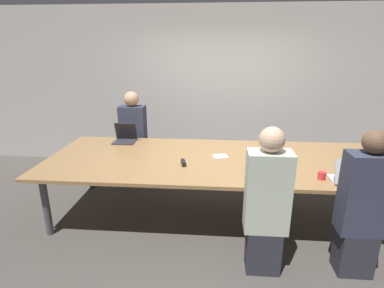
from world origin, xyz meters
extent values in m
plane|color=#4C4742|center=(0.00, 0.00, 0.00)|extent=(24.00, 24.00, 0.00)
cube|color=#BCB7B2|center=(0.00, 1.91, 1.40)|extent=(12.00, 0.06, 2.80)
cube|color=#9E7547|center=(0.00, 0.00, 0.75)|extent=(4.32, 1.60, 0.04)
cylinder|color=#4C4C51|center=(-1.98, -0.62, 0.37)|extent=(0.08, 0.08, 0.73)
cylinder|color=#4C4C51|center=(-1.98, 0.62, 0.37)|extent=(0.08, 0.08, 0.73)
cylinder|color=#4C4C51|center=(1.98, 0.62, 0.37)|extent=(0.08, 0.08, 0.73)
cube|color=silver|center=(1.30, -0.56, 0.78)|extent=(0.34, 0.25, 0.02)
cube|color=silver|center=(1.30, -0.65, 0.92)|extent=(0.35, 0.09, 0.25)
cube|color=black|center=(1.30, -0.64, 0.91)|extent=(0.34, 0.08, 0.24)
cube|color=#2D2D38|center=(1.29, -0.97, 0.23)|extent=(0.32, 0.24, 0.45)
cube|color=#33384C|center=(1.29, -0.97, 0.84)|extent=(0.40, 0.24, 0.77)
sphere|color=brown|center=(1.29, -0.97, 1.33)|extent=(0.21, 0.21, 0.21)
cylinder|color=red|center=(1.05, -0.53, 0.81)|extent=(0.08, 0.08, 0.08)
cube|color=#333338|center=(-1.39, 0.56, 0.78)|extent=(0.31, 0.26, 0.02)
cube|color=#333338|center=(-1.39, 0.66, 0.92)|extent=(0.32, 0.08, 0.26)
cube|color=black|center=(-1.39, 0.65, 0.92)|extent=(0.31, 0.08, 0.25)
cube|color=#2D2D38|center=(-1.38, 1.02, 0.23)|extent=(0.32, 0.24, 0.45)
cube|color=#33384C|center=(-1.38, 1.02, 0.84)|extent=(0.40, 0.24, 0.77)
sphere|color=tan|center=(-1.38, 1.02, 1.34)|extent=(0.23, 0.23, 0.23)
cube|color=#B7B7BC|center=(0.47, -0.51, 0.78)|extent=(0.30, 0.25, 0.02)
cube|color=#B7B7BC|center=(0.47, -0.60, 0.91)|extent=(0.31, 0.10, 0.24)
cube|color=#0F1933|center=(0.47, -0.59, 0.91)|extent=(0.30, 0.10, 0.24)
cube|color=#2D2D38|center=(0.42, -1.00, 0.23)|extent=(0.32, 0.24, 0.45)
cube|color=beige|center=(0.42, -1.00, 0.84)|extent=(0.40, 0.24, 0.77)
sphere|color=beige|center=(0.42, -1.00, 1.34)|extent=(0.23, 0.23, 0.23)
cube|color=black|center=(-0.44, -0.24, 0.80)|extent=(0.08, 0.16, 0.05)
cube|color=silver|center=(0.00, 0.04, 0.78)|extent=(0.22, 0.20, 0.02)
camera|label=1|loc=(-0.07, -3.51, 2.09)|focal=28.00mm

